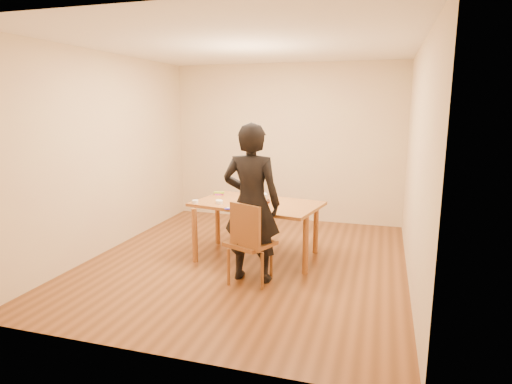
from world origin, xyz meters
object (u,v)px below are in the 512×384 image
(cake, at_px, (258,197))
(dining_chair, at_px, (250,243))
(cake_plate, at_px, (258,201))
(person, at_px, (251,203))
(dining_table, at_px, (257,204))

(cake, bearing_deg, dining_chair, -79.79)
(dining_chair, bearing_deg, cake_plate, 124.15)
(cake, distance_m, person, 0.78)
(cake_plate, bearing_deg, cake, 180.00)
(dining_table, distance_m, dining_chair, 0.84)
(dining_table, height_order, cake_plate, cake_plate)
(cake_plate, bearing_deg, person, -79.20)
(cake, bearing_deg, person, -79.20)
(cake_plate, xyz_separation_m, cake, (-0.00, 0.00, 0.05))
(cake, bearing_deg, dining_table, -99.46)
(dining_table, relative_size, dining_chair, 3.49)
(dining_table, relative_size, cake, 6.60)
(dining_chair, relative_size, cake_plate, 1.46)
(cake, bearing_deg, cake_plate, 0.00)
(person, bearing_deg, cake, -79.88)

